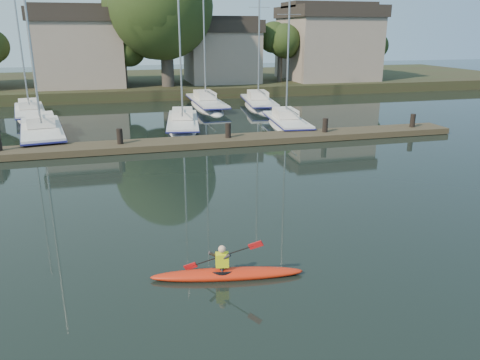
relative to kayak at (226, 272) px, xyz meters
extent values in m
plane|color=black|center=(0.58, 0.80, -0.16)|extent=(160.00, 160.00, 0.00)
ellipsoid|color=red|center=(0.02, 0.00, -0.07)|extent=(4.08, 1.22, 0.31)
cylinder|color=black|center=(-0.11, 0.02, 0.03)|extent=(0.70, 0.70, 0.08)
imported|color=#2A2628|center=(-0.11, 0.02, 0.35)|extent=(0.26, 0.35, 0.88)
cube|color=#D2D914|center=(-0.11, 0.02, 0.36)|extent=(0.38, 0.31, 0.36)
sphere|color=#D9A987|center=(-0.11, 0.02, 0.67)|extent=(0.20, 0.20, 0.20)
cube|color=#483C29|center=(0.58, 14.80, 0.04)|extent=(34.00, 2.00, 0.35)
cylinder|color=black|center=(-8.42, 14.80, 0.14)|extent=(0.32, 0.32, 1.80)
cylinder|color=black|center=(-2.42, 14.80, 0.14)|extent=(0.32, 0.32, 1.80)
cylinder|color=black|center=(3.58, 14.80, 0.14)|extent=(0.32, 0.32, 1.80)
cylinder|color=black|center=(9.58, 14.80, 0.14)|extent=(0.32, 0.32, 1.80)
cylinder|color=black|center=(15.58, 14.80, 0.14)|extent=(0.32, 0.32, 1.80)
ellipsoid|color=silver|center=(-6.94, 19.14, -0.55)|extent=(3.82, 9.76, 2.13)
cube|color=silver|center=(-6.94, 19.14, 0.46)|extent=(3.44, 8.05, 0.16)
cube|color=navy|center=(-6.94, 19.14, 0.37)|extent=(3.56, 8.26, 0.09)
cube|color=silver|center=(-7.03, 19.70, 0.87)|extent=(1.97, 2.88, 0.62)
cylinder|color=#9EA0A5|center=(-6.99, 19.42, 7.23)|extent=(0.13, 0.13, 13.43)
cylinder|color=#9EA0A5|center=(-6.72, 17.73, 1.35)|extent=(0.66, 3.58, 0.09)
ellipsoid|color=silver|center=(1.72, 20.08, -0.50)|extent=(3.26, 8.93, 1.84)
cube|color=silver|center=(1.72, 20.08, 0.38)|extent=(2.94, 7.36, 0.14)
cube|color=navy|center=(1.72, 20.08, 0.30)|extent=(3.04, 7.54, 0.08)
cube|color=silver|center=(1.80, 20.59, 0.73)|extent=(1.69, 2.61, 0.53)
cylinder|color=#9EA0A5|center=(1.76, 20.34, 6.73)|extent=(0.12, 0.12, 12.60)
cylinder|color=#9EA0A5|center=(1.53, 18.78, 1.15)|extent=(0.55, 3.29, 0.08)
ellipsoid|color=silver|center=(8.52, 18.55, -0.50)|extent=(2.79, 7.90, 1.84)
cube|color=silver|center=(8.52, 18.55, 0.37)|extent=(2.56, 6.51, 0.14)
cube|color=navy|center=(8.52, 18.55, 0.30)|extent=(2.65, 6.67, 0.08)
cube|color=silver|center=(8.57, 19.02, 0.73)|extent=(1.56, 2.29, 0.53)
cylinder|color=#9EA0A5|center=(8.54, 18.78, 5.74)|extent=(0.12, 0.12, 10.64)
cylinder|color=#9EA0A5|center=(8.40, 17.40, 1.15)|extent=(0.37, 2.93, 0.08)
cylinder|color=#9EA0A5|center=(8.54, 18.78, 7.02)|extent=(1.54, 0.18, 0.03)
ellipsoid|color=silver|center=(-8.82, 27.24, -0.50)|extent=(3.63, 9.17, 1.89)
cube|color=silver|center=(-8.82, 27.24, 0.39)|extent=(3.25, 7.57, 0.14)
cube|color=navy|center=(-8.82, 27.24, 0.31)|extent=(3.36, 7.76, 0.08)
cube|color=silver|center=(-8.92, 27.77, 0.76)|extent=(1.81, 2.71, 0.55)
cylinder|color=#9EA0A5|center=(-8.87, 27.50, 6.90)|extent=(0.12, 0.12, 12.92)
cylinder|color=#9EA0A5|center=(-8.59, 25.92, 1.18)|extent=(0.68, 3.36, 0.08)
ellipsoid|color=silver|center=(4.91, 28.41, -0.52)|extent=(2.29, 10.47, 1.99)
cube|color=silver|center=(4.91, 28.41, 0.42)|extent=(2.17, 8.59, 0.15)
cube|color=navy|center=(4.91, 28.41, 0.33)|extent=(2.25, 8.79, 0.08)
cube|color=silver|center=(4.91, 29.04, 0.80)|extent=(1.49, 2.94, 0.57)
cylinder|color=#9EA0A5|center=(4.91, 28.72, 7.78)|extent=(0.13, 0.13, 14.63)
cylinder|color=#9EA0A5|center=(4.93, 26.84, 1.25)|extent=(0.12, 3.97, 0.08)
ellipsoid|color=silver|center=(9.22, 27.30, -0.53)|extent=(3.33, 8.82, 2.04)
cube|color=silver|center=(9.22, 27.30, 0.43)|extent=(3.03, 7.27, 0.15)
cube|color=navy|center=(9.22, 27.30, 0.35)|extent=(3.14, 7.45, 0.09)
cube|color=silver|center=(9.28, 27.81, 0.83)|extent=(1.80, 2.58, 0.59)
cylinder|color=#9EA0A5|center=(9.25, 27.55, 6.40)|extent=(0.13, 0.13, 11.83)
cylinder|color=#9EA0A5|center=(9.05, 26.02, 1.30)|extent=(0.50, 3.25, 0.09)
cylinder|color=#9EA0A5|center=(9.25, 27.55, 7.82)|extent=(1.71, 0.25, 0.03)
cube|color=#29341A|center=(0.58, 44.80, 0.34)|extent=(90.00, 24.00, 1.00)
cube|color=gray|center=(-5.42, 38.80, 3.84)|extent=(8.00, 8.00, 6.00)
cube|color=#29231E|center=(-5.42, 38.80, 7.44)|extent=(8.40, 8.40, 1.20)
cube|color=gray|center=(8.58, 38.80, 3.34)|extent=(7.00, 7.00, 5.00)
cube|color=#29231E|center=(8.58, 38.80, 6.44)|extent=(7.35, 7.35, 1.20)
cube|color=gray|center=(20.58, 38.80, 4.09)|extent=(9.00, 9.00, 6.50)
cube|color=#29231E|center=(20.58, 38.80, 7.94)|extent=(9.45, 9.45, 1.20)
cylinder|color=#443C36|center=(2.58, 35.80, 3.34)|extent=(1.20, 1.20, 5.00)
sphere|color=black|center=(2.58, 35.80, 8.34)|extent=(8.50, 8.50, 8.50)
cylinder|color=#443C36|center=(-1.42, 36.30, 2.24)|extent=(0.38, 0.38, 2.80)
sphere|color=black|center=(-1.42, 36.30, 4.44)|extent=(2.72, 2.72, 2.72)
cylinder|color=#443C36|center=(14.58, 37.30, 2.44)|extent=(0.50, 0.50, 3.20)
sphere|color=black|center=(14.58, 37.30, 5.09)|extent=(3.57, 3.57, 3.57)
cylinder|color=#443C36|center=(24.58, 35.80, 2.14)|extent=(0.41, 0.41, 2.60)
sphere|color=black|center=(24.58, 35.80, 4.29)|extent=(2.89, 2.89, 2.89)
camera|label=1|loc=(-2.46, -10.70, 6.07)|focal=35.00mm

